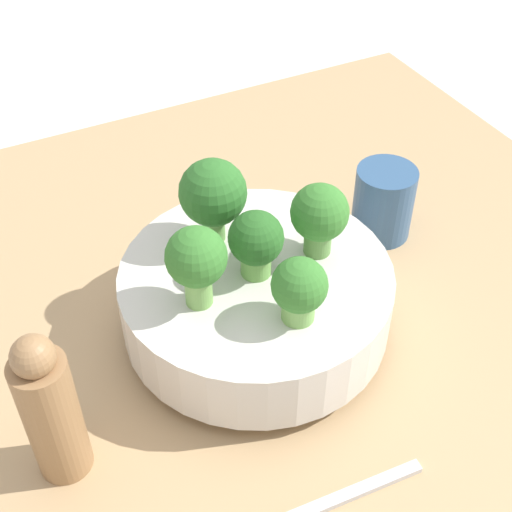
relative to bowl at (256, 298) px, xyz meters
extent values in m
plane|color=silver|center=(0.04, 0.04, -0.08)|extent=(6.00, 6.00, 0.00)
cube|color=tan|center=(0.04, 0.04, -0.06)|extent=(0.84, 0.79, 0.03)
cylinder|color=silver|center=(0.00, 0.00, -0.04)|extent=(0.11, 0.11, 0.01)
cylinder|color=silver|center=(0.00, 0.00, 0.00)|extent=(0.25, 0.25, 0.06)
cylinder|color=#7AB256|center=(-0.06, -0.01, 0.05)|extent=(0.02, 0.02, 0.03)
sphere|color=#387A2D|center=(-0.06, -0.01, 0.09)|extent=(0.05, 0.05, 0.05)
cylinder|color=#7AB256|center=(0.01, -0.07, 0.04)|extent=(0.03, 0.03, 0.02)
sphere|color=#387A2D|center=(0.01, -0.07, 0.07)|extent=(0.05, 0.05, 0.05)
cylinder|color=#609347|center=(0.06, 0.00, 0.05)|extent=(0.03, 0.03, 0.03)
sphere|color=#387A2D|center=(0.06, 0.00, 0.08)|extent=(0.05, 0.05, 0.05)
cylinder|color=#6BA34C|center=(0.00, 0.00, 0.05)|extent=(0.03, 0.03, 0.02)
sphere|color=#286023|center=(0.00, 0.00, 0.07)|extent=(0.05, 0.05, 0.05)
cylinder|color=#609347|center=(-0.01, 0.06, 0.05)|extent=(0.02, 0.02, 0.03)
sphere|color=#2D6B28|center=(-0.01, 0.06, 0.09)|extent=(0.06, 0.06, 0.06)
cylinder|color=#33567F|center=(0.19, 0.07, 0.00)|extent=(0.07, 0.07, 0.08)
cylinder|color=#997047|center=(-0.21, -0.06, 0.02)|extent=(0.04, 0.04, 0.13)
sphere|color=#997047|center=(-0.21, -0.06, 0.09)|extent=(0.03, 0.03, 0.03)
cube|color=silver|center=(-0.03, -0.19, -0.04)|extent=(0.17, 0.02, 0.01)
camera|label=1|loc=(-0.21, -0.42, 0.48)|focal=50.00mm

